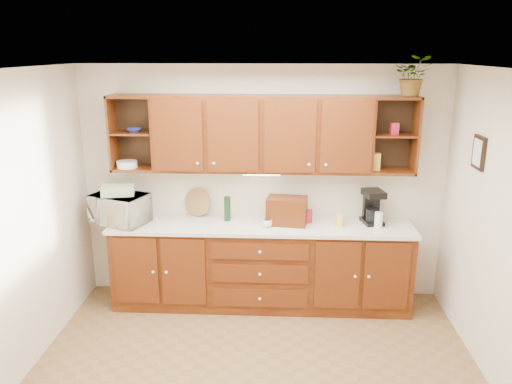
# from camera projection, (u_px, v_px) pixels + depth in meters

# --- Properties ---
(ceiling) EXTENTS (4.00, 4.00, 0.00)m
(ceiling) POSITION_uv_depth(u_px,v_px,m) (254.00, 70.00, 3.51)
(ceiling) COLOR white
(ceiling) RESTS_ON back_wall
(back_wall) EXTENTS (4.00, 0.00, 4.00)m
(back_wall) POSITION_uv_depth(u_px,v_px,m) (262.00, 184.00, 5.54)
(back_wall) COLOR beige
(back_wall) RESTS_ON floor
(left_wall) EXTENTS (0.00, 3.50, 3.50)m
(left_wall) POSITION_uv_depth(u_px,v_px,m) (3.00, 238.00, 3.96)
(left_wall) COLOR beige
(left_wall) RESTS_ON floor
(base_cabinets) EXTENTS (3.20, 0.60, 0.90)m
(base_cabinets) POSITION_uv_depth(u_px,v_px,m) (261.00, 266.00, 5.49)
(base_cabinets) COLOR #371206
(base_cabinets) RESTS_ON floor
(countertop) EXTENTS (3.24, 0.64, 0.04)m
(countertop) POSITION_uv_depth(u_px,v_px,m) (261.00, 226.00, 5.35)
(countertop) COLOR silver
(countertop) RESTS_ON base_cabinets
(upper_cabinets) EXTENTS (3.20, 0.33, 0.80)m
(upper_cabinets) POSITION_uv_depth(u_px,v_px,m) (263.00, 134.00, 5.23)
(upper_cabinets) COLOR #371206
(upper_cabinets) RESTS_ON back_wall
(undercabinet_light) EXTENTS (0.40, 0.05, 0.02)m
(undercabinet_light) POSITION_uv_depth(u_px,v_px,m) (262.00, 174.00, 5.29)
(undercabinet_light) COLOR white
(undercabinet_light) RESTS_ON upper_cabinets
(framed_picture) EXTENTS (0.03, 0.24, 0.30)m
(framed_picture) POSITION_uv_depth(u_px,v_px,m) (479.00, 153.00, 4.48)
(framed_picture) COLOR black
(framed_picture) RESTS_ON right_wall
(wicker_basket) EXTENTS (0.29, 0.29, 0.13)m
(wicker_basket) POSITION_uv_depth(u_px,v_px,m) (118.00, 220.00, 5.28)
(wicker_basket) COLOR #A37944
(wicker_basket) RESTS_ON countertop
(microwave) EXTENTS (0.67, 0.56, 0.32)m
(microwave) POSITION_uv_depth(u_px,v_px,m) (120.00, 209.00, 5.34)
(microwave) COLOR beige
(microwave) RESTS_ON countertop
(towel_stack) EXTENTS (0.38, 0.31, 0.10)m
(towel_stack) POSITION_uv_depth(u_px,v_px,m) (118.00, 190.00, 5.29)
(towel_stack) COLOR #F1E971
(towel_stack) RESTS_ON microwave
(wine_bottle) EXTENTS (0.08, 0.08, 0.27)m
(wine_bottle) POSITION_uv_depth(u_px,v_px,m) (227.00, 209.00, 5.42)
(wine_bottle) COLOR #103215
(wine_bottle) RESTS_ON countertop
(woven_tray) EXTENTS (0.33, 0.18, 0.31)m
(woven_tray) POSITION_uv_depth(u_px,v_px,m) (198.00, 215.00, 5.62)
(woven_tray) COLOR #A37944
(woven_tray) RESTS_ON countertop
(bread_box) EXTENTS (0.45, 0.32, 0.29)m
(bread_box) POSITION_uv_depth(u_px,v_px,m) (287.00, 211.00, 5.31)
(bread_box) COLOR #371206
(bread_box) RESTS_ON countertop
(mug_tree) EXTENTS (0.24, 0.25, 0.29)m
(mug_tree) POSITION_uv_depth(u_px,v_px,m) (272.00, 221.00, 5.30)
(mug_tree) COLOR #371206
(mug_tree) RESTS_ON countertop
(canister_red) EXTENTS (0.15, 0.15, 0.13)m
(canister_red) POSITION_uv_depth(u_px,v_px,m) (307.00, 216.00, 5.40)
(canister_red) COLOR #A61825
(canister_red) RESTS_ON countertop
(canister_white) EXTENTS (0.10, 0.10, 0.16)m
(canister_white) POSITION_uv_depth(u_px,v_px,m) (378.00, 220.00, 5.22)
(canister_white) COLOR white
(canister_white) RESTS_ON countertop
(canister_yellow) EXTENTS (0.11, 0.11, 0.12)m
(canister_yellow) POSITION_uv_depth(u_px,v_px,m) (340.00, 221.00, 5.27)
(canister_yellow) COLOR yellow
(canister_yellow) RESTS_ON countertop
(coffee_maker) EXTENTS (0.25, 0.29, 0.37)m
(coffee_maker) POSITION_uv_depth(u_px,v_px,m) (372.00, 207.00, 5.35)
(coffee_maker) COLOR black
(coffee_maker) RESTS_ON countertop
(bowl_stack) EXTENTS (0.17, 0.17, 0.04)m
(bowl_stack) POSITION_uv_depth(u_px,v_px,m) (134.00, 130.00, 5.27)
(bowl_stack) COLOR navy
(bowl_stack) RESTS_ON upper_cabinets
(plate_stack) EXTENTS (0.28, 0.28, 0.07)m
(plate_stack) POSITION_uv_depth(u_px,v_px,m) (127.00, 164.00, 5.35)
(plate_stack) COLOR white
(plate_stack) RESTS_ON upper_cabinets
(pantry_box_yellow) EXTENTS (0.11, 0.09, 0.18)m
(pantry_box_yellow) POSITION_uv_depth(u_px,v_px,m) (375.00, 162.00, 5.23)
(pantry_box_yellow) COLOR yellow
(pantry_box_yellow) RESTS_ON upper_cabinets
(pantry_box_red) EXTENTS (0.08, 0.07, 0.12)m
(pantry_box_red) POSITION_uv_depth(u_px,v_px,m) (394.00, 129.00, 5.11)
(pantry_box_red) COLOR #A61825
(pantry_box_red) RESTS_ON upper_cabinets
(potted_plant) EXTENTS (0.42, 0.38, 0.40)m
(potted_plant) POSITION_uv_depth(u_px,v_px,m) (413.00, 76.00, 4.94)
(potted_plant) COLOR #999999
(potted_plant) RESTS_ON upper_cabinets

